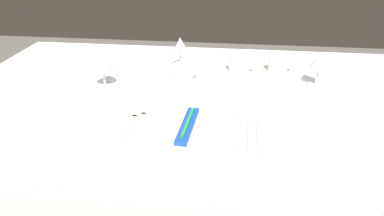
{
  "coord_description": "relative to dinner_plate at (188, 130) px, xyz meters",
  "views": [
    {
      "loc": [
        0.14,
        -1.15,
        1.3
      ],
      "look_at": [
        0.03,
        -0.15,
        0.76
      ],
      "focal_mm": 32.04,
      "sensor_mm": 36.0,
      "label": 1
    }
  ],
  "objects": [
    {
      "name": "coffee_cup_right",
      "position": [
        -0.07,
        0.39,
        0.03
      ],
      "size": [
        0.1,
        0.08,
        0.06
      ],
      "color": "white",
      "rests_on": "saucer_right"
    },
    {
      "name": "wine_glass_right",
      "position": [
        0.46,
        0.4,
        0.09
      ],
      "size": [
        0.07,
        0.07,
        0.13
      ],
      "color": "silver",
      "rests_on": "dining_table"
    },
    {
      "name": "coffee_cup_far",
      "position": [
        0.16,
        0.48,
        0.04
      ],
      "size": [
        0.11,
        0.08,
        0.07
      ],
      "color": "white",
      "rests_on": "saucer_far"
    },
    {
      "name": "saucer_far",
      "position": [
        0.16,
        0.48,
        -0.0
      ],
      "size": [
        0.13,
        0.13,
        0.01
      ],
      "primitive_type": "cylinder",
      "color": "white",
      "rests_on": "dining_table"
    },
    {
      "name": "dining_table",
      "position": [
        -0.03,
        0.27,
        -0.09
      ],
      "size": [
        1.8,
        1.11,
        0.74
      ],
      "color": "white",
      "rests_on": "ground"
    },
    {
      "name": "coffee_cup_left",
      "position": [
        0.32,
        0.51,
        0.03
      ],
      "size": [
        0.1,
        0.08,
        0.07
      ],
      "color": "white",
      "rests_on": "saucer_left"
    },
    {
      "name": "fork_outer",
      "position": [
        -0.16,
        0.02,
        -0.01
      ],
      "size": [
        0.03,
        0.23,
        0.0
      ],
      "color": "beige",
      "rests_on": "dining_table"
    },
    {
      "name": "spoon_dessert",
      "position": [
        0.19,
        0.04,
        -0.01
      ],
      "size": [
        0.03,
        0.21,
        0.01
      ],
      "color": "beige",
      "rests_on": "dining_table"
    },
    {
      "name": "saucer_right",
      "position": [
        -0.07,
        0.39,
        -0.0
      ],
      "size": [
        0.14,
        0.14,
        0.01
      ],
      "primitive_type": "cylinder",
      "color": "white",
      "rests_on": "dining_table"
    },
    {
      "name": "toothbrush_package",
      "position": [
        -0.0,
        0.0,
        0.02
      ],
      "size": [
        0.05,
        0.21,
        0.02
      ],
      "color": "blue",
      "rests_on": "dinner_plate"
    },
    {
      "name": "spoon_tea",
      "position": [
        0.22,
        0.03,
        -0.01
      ],
      "size": [
        0.03,
        0.21,
        0.01
      ],
      "color": "beige",
      "rests_on": "dining_table"
    },
    {
      "name": "wine_glass_left",
      "position": [
        -0.36,
        0.29,
        0.09
      ],
      "size": [
        0.08,
        0.08,
        0.14
      ],
      "color": "silver",
      "rests_on": "dining_table"
    },
    {
      "name": "dinner_plate",
      "position": [
        0.0,
        0.0,
        0.0
      ],
      "size": [
        0.25,
        0.25,
        0.02
      ],
      "primitive_type": "cylinder",
      "color": "white",
      "rests_on": "dining_table"
    },
    {
      "name": "spoon_soup",
      "position": [
        0.15,
        0.04,
        -0.01
      ],
      "size": [
        0.03,
        0.21,
        0.01
      ],
      "color": "beige",
      "rests_on": "dining_table"
    },
    {
      "name": "saucer_left",
      "position": [
        0.32,
        0.51,
        -0.0
      ],
      "size": [
        0.12,
        0.12,
        0.01
      ],
      "primitive_type": "cylinder",
      "color": "white",
      "rests_on": "dining_table"
    },
    {
      "name": "wine_glass_centre",
      "position": [
        -0.1,
        0.52,
        0.09
      ],
      "size": [
        0.07,
        0.07,
        0.14
      ],
      "color": "silver",
      "rests_on": "dining_table"
    },
    {
      "name": "fork_inner",
      "position": [
        -0.18,
        0.02,
        -0.01
      ],
      "size": [
        0.02,
        0.21,
        0.0
      ],
      "color": "beige",
      "rests_on": "dining_table"
    }
  ]
}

